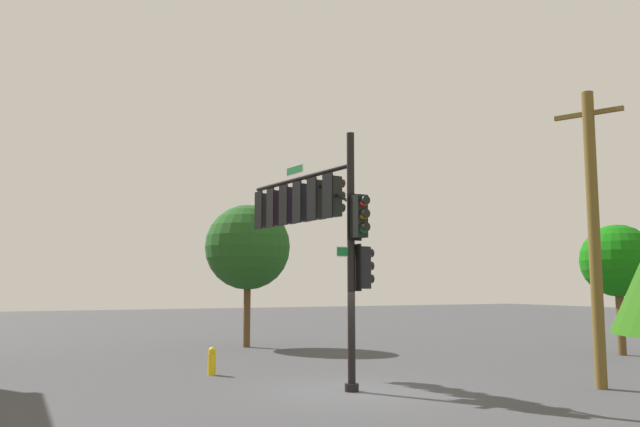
{
  "coord_description": "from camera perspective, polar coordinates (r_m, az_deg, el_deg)",
  "views": [
    {
      "loc": [
        -14.5,
        7.94,
        2.66
      ],
      "look_at": [
        1.2,
        0.32,
        4.65
      ],
      "focal_mm": 35.72,
      "sensor_mm": 36.0,
      "label": 1
    }
  ],
  "objects": [
    {
      "name": "fire_hydrant",
      "position": [
        19.88,
        -9.65,
        -12.91
      ],
      "size": [
        0.33,
        0.24,
        0.83
      ],
      "color": "gold",
      "rests_on": "ground_plane"
    },
    {
      "name": "tree_far",
      "position": [
        28.48,
        -6.49,
        -3.03
      ],
      "size": [
        3.77,
        3.77,
        6.26
      ],
      "color": "brown",
      "rests_on": "ground_plane"
    },
    {
      "name": "utility_pole",
      "position": [
        18.48,
        23.34,
        -1.57
      ],
      "size": [
        1.67,
        0.89,
        7.93
      ],
      "color": "brown",
      "rests_on": "ground_plane"
    },
    {
      "name": "ground_plane",
      "position": [
        16.75,
        2.87,
        -15.64
      ],
      "size": [
        120.0,
        120.0,
        0.0
      ],
      "primitive_type": "plane",
      "color": "#3F4044"
    },
    {
      "name": "signal_pole_assembly",
      "position": [
        18.12,
        -0.36,
        -0.42
      ],
      "size": [
        5.82,
        1.57,
        6.7
      ],
      "color": "black",
      "rests_on": "ground_plane"
    },
    {
      "name": "tree_near",
      "position": [
        27.61,
        25.11,
        -3.88
      ],
      "size": [
        2.83,
        2.83,
        5.07
      ],
      "color": "brown",
      "rests_on": "ground_plane"
    }
  ]
}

